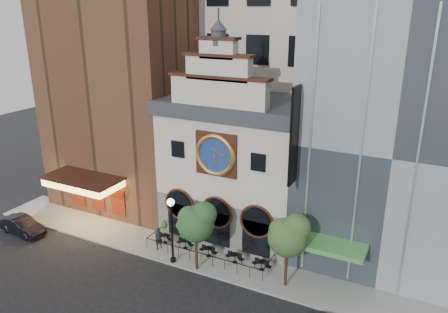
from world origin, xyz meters
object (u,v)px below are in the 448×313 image
Objects in this scene: pedestrian at (159,238)px; lamppost at (172,223)px; bistro_0 at (165,238)px; bistro_4 at (262,265)px; bistro_3 at (235,257)px; tree_right at (289,234)px; car_left at (22,226)px; bistro_2 at (208,251)px; bistro_1 at (185,243)px; tree_left at (197,221)px.

pedestrian is 0.34× the size of lamppost.
bistro_4 is at bearing -0.36° from bistro_0.
tree_right is at bearing -11.88° from bistro_3.
bistro_0 is 0.33× the size of car_left.
bistro_0 is 0.28× the size of tree_right.
lamppost is (-4.50, -2.11, 2.97)m from bistro_3.
bistro_3 is at bearing 2.34° from bistro_2.
bistro_2 is 4.18m from lamppost.
tree_right is (9.36, -1.06, 3.73)m from bistro_1.
bistro_1 is 15.36m from car_left.
car_left reaches higher than bistro_4.
bistro_4 is at bearing -75.06° from car_left.
bistro_1 is at bearing 179.01° from bistro_3.
car_left is (-19.46, -4.15, 0.17)m from bistro_3.
bistro_0 is 0.28× the size of tree_left.
bistro_2 is 0.85× the size of pedestrian.
bistro_3 is (6.79, -0.07, 0.00)m from bistro_0.
bistro_4 is 0.28× the size of tree_left.
pedestrian is at bearing -154.30° from bistro_1.
lamppost reaches higher than bistro_3.
bistro_4 is 0.85× the size of pedestrian.
bistro_1 is at bearing 179.43° from bistro_4.
bistro_1 is 7.03m from bistro_4.
bistro_1 is at bearing 0.35° from bistro_0.
tree_left is (-4.57, -2.08, 3.68)m from bistro_4.
bistro_3 is 2.33m from bistro_4.
tree_right is (9.17, 1.13, 0.77)m from lamppost.
car_left is 0.83× the size of tree_right.
bistro_1 is at bearing -29.16° from pedestrian.
bistro_3 is 0.33× the size of car_left.
pedestrian is at bearing -169.78° from bistro_2.
tree_left is (4.45, -1.19, 3.22)m from pedestrian.
bistro_2 is at bearing -44.65° from pedestrian.
car_left is at bearing -173.10° from tree_left.
tree_right is at bearing -6.48° from bistro_1.
lamppost reaches higher than pedestrian.
bistro_2 is 0.33× the size of car_left.
tree_right reaches higher than pedestrian.
lamppost is (2.29, -2.18, 2.97)m from bistro_0.
tree_left is at bearing -155.51° from bistro_4.
bistro_2 is 4.43m from pedestrian.
tree_right reaches higher than bistro_2.
lamppost is at bearing -84.19° from pedestrian.
car_left reaches higher than bistro_2.
pedestrian is at bearing 127.19° from lamppost.
tree_left is (17.22, 2.08, 3.51)m from car_left.
lamppost is 0.97× the size of tree_right.
lamppost is (0.20, -2.19, 2.97)m from bistro_1.
bistro_0 is 0.85× the size of pedestrian.
tree_right is (24.13, 3.17, 3.56)m from car_left.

